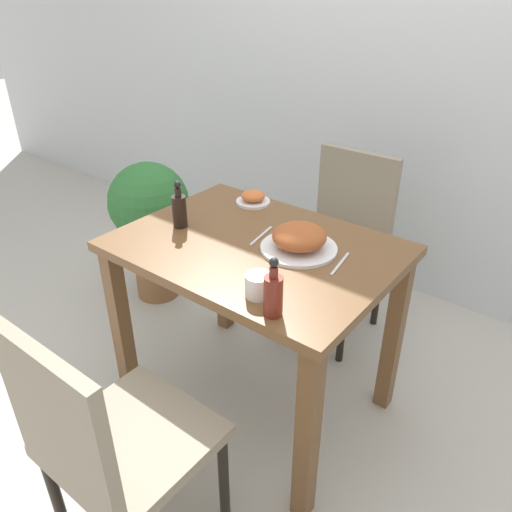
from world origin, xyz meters
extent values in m
plane|color=#B7B2A8|center=(0.00, 0.00, 0.00)|extent=(16.00, 16.00, 0.00)
cube|color=silver|center=(0.00, 1.25, 1.30)|extent=(8.00, 0.05, 2.60)
cube|color=brown|center=(0.00, 0.00, 0.73)|extent=(0.98, 0.72, 0.04)
cube|color=brown|center=(-0.44, -0.31, 0.36)|extent=(0.06, 0.06, 0.72)
cube|color=brown|center=(0.44, -0.31, 0.36)|extent=(0.06, 0.06, 0.72)
cube|color=brown|center=(-0.44, 0.31, 0.36)|extent=(0.06, 0.06, 0.72)
cube|color=brown|center=(0.44, 0.31, 0.36)|extent=(0.06, 0.06, 0.72)
cube|color=gray|center=(0.08, -0.68, 0.42)|extent=(0.42, 0.42, 0.04)
cube|color=gray|center=(0.08, -0.87, 0.66)|extent=(0.40, 0.04, 0.44)
cylinder|color=black|center=(0.26, -0.50, 0.20)|extent=(0.03, 0.03, 0.40)
cylinder|color=black|center=(-0.10, -0.50, 0.20)|extent=(0.03, 0.03, 0.40)
cylinder|color=black|center=(-0.10, -0.86, 0.20)|extent=(0.03, 0.03, 0.40)
cube|color=gray|center=(-0.02, 0.61, 0.42)|extent=(0.42, 0.42, 0.04)
cube|color=gray|center=(-0.02, 0.80, 0.66)|extent=(0.40, 0.04, 0.44)
cylinder|color=black|center=(-0.20, 0.43, 0.20)|extent=(0.03, 0.03, 0.40)
cylinder|color=black|center=(0.16, 0.43, 0.20)|extent=(0.03, 0.03, 0.40)
cylinder|color=black|center=(-0.20, 0.79, 0.20)|extent=(0.03, 0.03, 0.40)
cylinder|color=black|center=(0.16, 0.79, 0.20)|extent=(0.03, 0.03, 0.40)
cylinder|color=white|center=(0.14, 0.06, 0.76)|extent=(0.27, 0.27, 0.01)
ellipsoid|color=#A35128|center=(0.14, 0.06, 0.80)|extent=(0.19, 0.19, 0.08)
cylinder|color=white|center=(-0.23, 0.28, 0.76)|extent=(0.14, 0.14, 0.01)
ellipsoid|color=#CC6633|center=(-0.23, 0.28, 0.78)|extent=(0.10, 0.10, 0.04)
cylinder|color=white|center=(0.21, -0.25, 0.79)|extent=(0.08, 0.08, 0.07)
cylinder|color=maroon|center=(0.30, -0.30, 0.81)|extent=(0.05, 0.05, 0.12)
cylinder|color=maroon|center=(0.30, -0.30, 0.89)|extent=(0.02, 0.02, 0.03)
sphere|color=black|center=(0.30, -0.30, 0.92)|extent=(0.03, 0.03, 0.03)
cylinder|color=black|center=(-0.31, -0.06, 0.81)|extent=(0.05, 0.05, 0.12)
cylinder|color=black|center=(-0.31, -0.06, 0.89)|extent=(0.02, 0.02, 0.03)
sphere|color=black|center=(-0.31, -0.06, 0.92)|extent=(0.03, 0.03, 0.03)
cube|color=silver|center=(-0.02, 0.06, 0.75)|extent=(0.04, 0.16, 0.00)
cube|color=silver|center=(0.31, 0.06, 0.75)|extent=(0.03, 0.16, 0.00)
cylinder|color=brown|center=(-0.93, 0.30, 0.11)|extent=(0.23, 0.23, 0.22)
cylinder|color=brown|center=(-0.93, 0.30, 0.29)|extent=(0.04, 0.04, 0.13)
sphere|color=#2D6B33|center=(-0.93, 0.30, 0.56)|extent=(0.42, 0.42, 0.42)
camera|label=1|loc=(0.96, -1.24, 1.59)|focal=35.00mm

